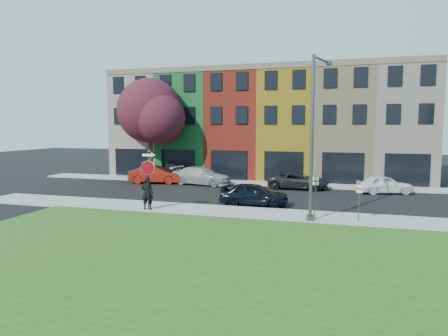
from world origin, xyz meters
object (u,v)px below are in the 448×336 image
(street_lamp, at_px, (313,138))
(man, at_px, (147,193))
(sedan_near, at_px, (254,194))
(stop_sign, at_px, (148,169))

(street_lamp, bearing_deg, man, -162.28)
(street_lamp, bearing_deg, sedan_near, 155.97)
(sedan_near, bearing_deg, street_lamp, -135.61)
(street_lamp, bearing_deg, stop_sign, -160.73)
(stop_sign, distance_m, man, 1.48)
(sedan_near, height_order, street_lamp, street_lamp)
(stop_sign, bearing_deg, sedan_near, 36.92)
(man, bearing_deg, stop_sign, 113.67)
(sedan_near, relative_size, street_lamp, 0.52)
(stop_sign, bearing_deg, man, 129.89)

